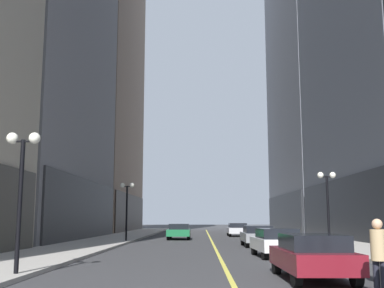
{
  "coord_description": "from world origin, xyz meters",
  "views": [
    {
      "loc": [
        -0.88,
        -5.51,
        1.78
      ],
      "look_at": [
        -1.58,
        33.46,
        7.93
      ],
      "focal_mm": 44.22,
      "sensor_mm": 36.0,
      "label": 1
    }
  ],
  "objects_px": {
    "car_green": "(179,231)",
    "pedestrian_in_tan_trench": "(379,252)",
    "car_grey": "(257,235)",
    "street_lamp_left_near": "(22,170)",
    "car_silver": "(237,229)",
    "car_maroon": "(312,255)",
    "street_lamp_right_mid": "(327,192)",
    "street_lamp_left_far": "(127,198)",
    "car_white": "(276,242)"
  },
  "relations": [
    {
      "from": "car_white",
      "to": "street_lamp_right_mid",
      "type": "xyz_separation_m",
      "value": [
        3.77,
        4.91,
        2.54
      ]
    },
    {
      "from": "car_maroon",
      "to": "car_green",
      "type": "xyz_separation_m",
      "value": [
        -5.1,
        27.16,
        0.0
      ]
    },
    {
      "from": "car_green",
      "to": "car_silver",
      "type": "xyz_separation_m",
      "value": [
        5.56,
        6.96,
        -0.0
      ]
    },
    {
      "from": "pedestrian_in_tan_trench",
      "to": "street_lamp_left_near",
      "type": "distance_m",
      "value": 10.39
    },
    {
      "from": "car_white",
      "to": "street_lamp_left_far",
      "type": "xyz_separation_m",
      "value": [
        -9.03,
        13.12,
        2.54
      ]
    },
    {
      "from": "street_lamp_left_far",
      "to": "car_green",
      "type": "bearing_deg",
      "value": 57.81
    },
    {
      "from": "car_silver",
      "to": "street_lamp_right_mid",
      "type": "height_order",
      "value": "street_lamp_right_mid"
    },
    {
      "from": "car_green",
      "to": "pedestrian_in_tan_trench",
      "type": "xyz_separation_m",
      "value": [
        5.77,
        -30.66,
        0.31
      ]
    },
    {
      "from": "car_green",
      "to": "street_lamp_left_near",
      "type": "height_order",
      "value": "street_lamp_left_near"
    },
    {
      "from": "car_maroon",
      "to": "car_green",
      "type": "height_order",
      "value": "same"
    },
    {
      "from": "pedestrian_in_tan_trench",
      "to": "street_lamp_left_near",
      "type": "bearing_deg",
      "value": 158.42
    },
    {
      "from": "car_green",
      "to": "street_lamp_left_far",
      "type": "height_order",
      "value": "street_lamp_left_far"
    },
    {
      "from": "car_grey",
      "to": "street_lamp_left_near",
      "type": "relative_size",
      "value": 0.94
    },
    {
      "from": "car_silver",
      "to": "street_lamp_left_near",
      "type": "height_order",
      "value": "street_lamp_left_near"
    },
    {
      "from": "street_lamp_right_mid",
      "to": "car_green",
      "type": "bearing_deg",
      "value": 123.05
    },
    {
      "from": "car_white",
      "to": "car_green",
      "type": "height_order",
      "value": "same"
    },
    {
      "from": "street_lamp_left_far",
      "to": "street_lamp_right_mid",
      "type": "bearing_deg",
      "value": -32.67
    },
    {
      "from": "car_maroon",
      "to": "pedestrian_in_tan_trench",
      "type": "distance_m",
      "value": 3.57
    },
    {
      "from": "car_silver",
      "to": "pedestrian_in_tan_trench",
      "type": "bearing_deg",
      "value": -89.68
    },
    {
      "from": "car_white",
      "to": "car_green",
      "type": "relative_size",
      "value": 0.87
    },
    {
      "from": "car_white",
      "to": "street_lamp_left_near",
      "type": "xyz_separation_m",
      "value": [
        -9.03,
        -7.99,
        2.54
      ]
    },
    {
      "from": "car_white",
      "to": "street_lamp_left_near",
      "type": "bearing_deg",
      "value": -138.5
    },
    {
      "from": "car_white",
      "to": "car_grey",
      "type": "height_order",
      "value": "same"
    },
    {
      "from": "car_green",
      "to": "pedestrian_in_tan_trench",
      "type": "distance_m",
      "value": 31.2
    },
    {
      "from": "street_lamp_left_near",
      "to": "pedestrian_in_tan_trench",
      "type": "bearing_deg",
      "value": -21.58
    },
    {
      "from": "car_grey",
      "to": "car_maroon",
      "type": "bearing_deg",
      "value": -91.33
    },
    {
      "from": "car_maroon",
      "to": "car_white",
      "type": "bearing_deg",
      "value": 88.22
    },
    {
      "from": "car_silver",
      "to": "street_lamp_left_far",
      "type": "relative_size",
      "value": 0.99
    },
    {
      "from": "street_lamp_left_near",
      "to": "street_lamp_left_far",
      "type": "distance_m",
      "value": 21.1
    },
    {
      "from": "car_grey",
      "to": "street_lamp_left_near",
      "type": "xyz_separation_m",
      "value": [
        -9.16,
        -16.41,
        2.54
      ]
    },
    {
      "from": "car_maroon",
      "to": "car_grey",
      "type": "bearing_deg",
      "value": 88.67
    },
    {
      "from": "car_green",
      "to": "street_lamp_left_near",
      "type": "xyz_separation_m",
      "value": [
        -3.67,
        -26.93,
        2.53
      ]
    },
    {
      "from": "street_lamp_left_far",
      "to": "car_silver",
      "type": "bearing_deg",
      "value": 54.19
    },
    {
      "from": "car_maroon",
      "to": "car_white",
      "type": "distance_m",
      "value": 8.22
    },
    {
      "from": "street_lamp_left_near",
      "to": "street_lamp_right_mid",
      "type": "xyz_separation_m",
      "value": [
        12.8,
        12.89,
        0.0
      ]
    },
    {
      "from": "car_white",
      "to": "street_lamp_right_mid",
      "type": "distance_m",
      "value": 6.69
    },
    {
      "from": "car_white",
      "to": "street_lamp_right_mid",
      "type": "bearing_deg",
      "value": 52.46
    },
    {
      "from": "car_silver",
      "to": "street_lamp_right_mid",
      "type": "xyz_separation_m",
      "value": [
        3.58,
        -20.99,
        2.54
      ]
    },
    {
      "from": "car_grey",
      "to": "street_lamp_right_mid",
      "type": "distance_m",
      "value": 5.66
    },
    {
      "from": "car_white",
      "to": "car_green",
      "type": "distance_m",
      "value": 19.69
    },
    {
      "from": "car_white",
      "to": "street_lamp_left_near",
      "type": "distance_m",
      "value": 12.32
    },
    {
      "from": "car_silver",
      "to": "street_lamp_left_far",
      "type": "distance_m",
      "value": 15.97
    },
    {
      "from": "car_maroon",
      "to": "pedestrian_in_tan_trench",
      "type": "relative_size",
      "value": 2.46
    },
    {
      "from": "car_green",
      "to": "street_lamp_left_far",
      "type": "distance_m",
      "value": 7.34
    },
    {
      "from": "car_grey",
      "to": "street_lamp_right_mid",
      "type": "relative_size",
      "value": 0.94
    },
    {
      "from": "pedestrian_in_tan_trench",
      "to": "car_silver",
      "type": "bearing_deg",
      "value": 90.32
    },
    {
      "from": "car_grey",
      "to": "pedestrian_in_tan_trench",
      "type": "relative_size",
      "value": 2.34
    },
    {
      "from": "street_lamp_left_near",
      "to": "street_lamp_right_mid",
      "type": "relative_size",
      "value": 1.0
    },
    {
      "from": "car_green",
      "to": "car_maroon",
      "type": "bearing_deg",
      "value": -79.36
    },
    {
      "from": "car_maroon",
      "to": "street_lamp_left_near",
      "type": "xyz_separation_m",
      "value": [
        -8.77,
        0.23,
        2.54
      ]
    }
  ]
}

